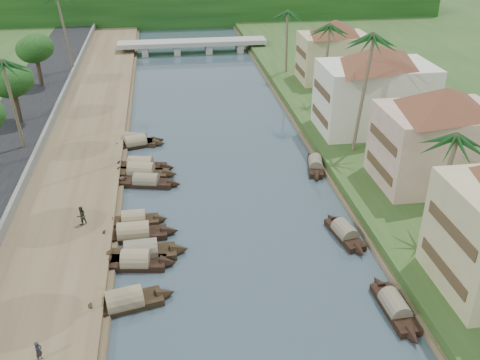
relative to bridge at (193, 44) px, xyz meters
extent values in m
plane|color=#35454F|center=(0.00, -72.00, -1.72)|extent=(220.00, 220.00, 0.00)
cube|color=brown|center=(-16.00, -52.00, -1.32)|extent=(10.00, 180.00, 0.80)
cube|color=#2A4C1E|center=(19.00, -52.00, -1.12)|extent=(16.00, 180.00, 1.20)
cube|color=slate|center=(-20.20, -52.00, -0.37)|extent=(0.40, 180.00, 1.10)
cube|color=#10360E|center=(0.00, 23.00, 2.28)|extent=(120.00, 4.00, 8.00)
cube|color=#10360E|center=(0.00, 28.00, 2.28)|extent=(120.00, 4.00, 8.00)
cube|color=#10360E|center=(0.00, 33.00, 2.28)|extent=(120.00, 4.00, 8.00)
cube|color=#9F9E94|center=(0.00, 0.00, 0.28)|extent=(28.00, 4.00, 0.80)
cube|color=#9F9E94|center=(-9.00, 0.00, -0.82)|extent=(1.20, 3.50, 1.80)
cube|color=#9F9E94|center=(-3.00, 0.00, -0.82)|extent=(1.20, 3.50, 1.80)
cube|color=#9F9E94|center=(3.00, 0.00, -0.82)|extent=(1.20, 3.50, 1.80)
cube|color=#9F9E94|center=(9.00, 0.00, -0.82)|extent=(1.20, 3.50, 1.80)
cube|color=#4F3A25|center=(12.95, -74.00, 1.48)|extent=(0.10, 6.40, 0.90)
cube|color=#4F3A25|center=(12.95, -74.00, 4.68)|extent=(0.10, 6.40, 0.90)
cube|color=beige|center=(20.00, -58.00, 3.23)|extent=(11.00, 8.00, 7.50)
pyramid|color=brown|center=(20.00, -58.00, 8.08)|extent=(14.11, 14.11, 2.20)
cube|color=#4F3A25|center=(14.45, -58.00, 1.35)|extent=(0.10, 6.40, 0.90)
cube|color=#4F3A25|center=(14.45, -58.00, 4.35)|extent=(0.10, 6.40, 0.90)
cube|color=silver|center=(19.00, -44.00, 3.48)|extent=(13.00, 8.00, 8.00)
pyramid|color=brown|center=(19.00, -44.00, 8.58)|extent=(15.59, 15.59, 2.20)
cube|color=#4F3A25|center=(12.45, -44.00, 1.48)|extent=(0.10, 6.40, 0.90)
cube|color=#4F3A25|center=(12.45, -44.00, 4.68)|extent=(0.10, 6.40, 0.90)
cube|color=#CCC388|center=(20.00, -24.00, 2.98)|extent=(10.00, 7.00, 7.00)
pyramid|color=brown|center=(20.00, -24.00, 7.58)|extent=(12.62, 12.62, 2.20)
cube|color=#4F3A25|center=(14.95, -24.00, 1.23)|extent=(0.10, 5.60, 0.90)
cube|color=#4F3A25|center=(14.95, -24.00, 4.03)|extent=(0.10, 5.60, 0.90)
cube|color=black|center=(-9.58, -71.20, -1.52)|extent=(5.75, 2.98, 0.70)
cone|color=black|center=(-6.61, -70.56, -1.44)|extent=(1.91, 1.97, 1.85)
cone|color=black|center=(-12.56, -71.85, -1.44)|extent=(1.91, 1.97, 1.85)
cylinder|color=#94865E|center=(-9.58, -71.20, -1.14)|extent=(4.50, 2.78, 1.93)
cube|color=black|center=(-8.89, -66.39, -1.52)|extent=(4.93, 2.45, 0.70)
cone|color=black|center=(-6.29, -66.75, -1.44)|extent=(1.61, 1.82, 1.79)
cone|color=black|center=(-11.50, -66.03, -1.44)|extent=(1.61, 1.82, 1.79)
cylinder|color=#94865E|center=(-8.89, -66.39, -1.14)|extent=(3.84, 2.37, 1.90)
cube|color=black|center=(-8.51, -65.25, -1.52)|extent=(5.80, 2.35, 0.70)
cone|color=black|center=(-5.35, -65.08, -1.44)|extent=(1.76, 1.92, 2.02)
cone|color=black|center=(-11.67, -65.42, -1.44)|extent=(1.76, 1.92, 2.02)
cylinder|color=#7C745D|center=(-8.51, -65.25, -1.14)|extent=(4.46, 2.36, 2.12)
cube|color=black|center=(-9.23, -62.21, -1.52)|extent=(5.77, 1.88, 0.70)
cone|color=black|center=(-6.04, -62.17, -1.44)|extent=(1.67, 1.65, 1.81)
cone|color=black|center=(-12.42, -62.25, -1.44)|extent=(1.67, 1.65, 1.81)
cylinder|color=#94865E|center=(-9.23, -62.21, -1.14)|extent=(4.41, 1.94, 1.88)
cube|color=black|center=(-9.27, -60.03, -1.52)|extent=(4.47, 1.73, 0.70)
cone|color=black|center=(-6.80, -59.99, -1.44)|extent=(1.33, 1.51, 1.63)
cone|color=black|center=(-11.73, -60.07, -1.44)|extent=(1.33, 1.51, 1.63)
cylinder|color=#94865E|center=(-9.27, -60.03, -1.14)|extent=(3.42, 1.78, 1.72)
cube|color=black|center=(-8.23, -52.70, -1.52)|extent=(5.54, 2.78, 0.70)
cone|color=black|center=(-5.36, -53.39, -1.44)|extent=(1.80, 1.74, 1.60)
cone|color=black|center=(-11.10, -52.01, -1.44)|extent=(1.80, 1.74, 1.60)
cylinder|color=#7C745D|center=(-8.23, -52.70, -1.14)|extent=(4.33, 2.55, 1.65)
cube|color=black|center=(-8.78, -50.37, -1.52)|extent=(5.92, 3.04, 0.70)
cone|color=black|center=(-5.72, -51.06, -1.44)|extent=(1.96, 1.98, 1.85)
cone|color=black|center=(-11.85, -49.69, -1.44)|extent=(1.96, 1.98, 1.85)
cylinder|color=#94865E|center=(-8.78, -50.37, -1.14)|extent=(4.64, 2.82, 1.93)
cube|color=black|center=(-8.90, -48.90, -1.52)|extent=(5.73, 2.95, 0.70)
cone|color=black|center=(-5.93, -49.51, -1.44)|extent=(1.90, 1.97, 1.86)
cone|color=black|center=(-11.87, -48.28, -1.44)|extent=(1.90, 1.97, 1.86)
cylinder|color=#94865E|center=(-8.90, -48.90, -1.14)|extent=(4.48, 2.76, 1.95)
cube|color=black|center=(-9.79, -41.68, -1.52)|extent=(5.95, 3.43, 0.70)
cone|color=black|center=(-6.78, -42.75, -1.44)|extent=(2.01, 1.90, 1.62)
cone|color=black|center=(-12.80, -40.61, -1.44)|extent=(2.01, 1.90, 1.62)
cylinder|color=#7C745D|center=(-9.79, -41.68, -1.14)|extent=(4.69, 3.04, 1.66)
cube|color=black|center=(-9.60, -42.64, -1.52)|extent=(5.45, 3.02, 0.70)
cone|color=black|center=(-6.83, -41.86, -1.44)|extent=(1.85, 1.87, 1.68)
cone|color=black|center=(-12.38, -43.42, -1.44)|extent=(1.85, 1.87, 1.68)
cylinder|color=#94865E|center=(-9.60, -42.64, -1.14)|extent=(4.29, 2.76, 1.75)
cube|color=black|center=(9.54, -74.50, -1.52)|extent=(1.73, 5.38, 0.70)
cone|color=black|center=(9.41, -71.55, -1.44)|extent=(1.42, 1.56, 1.53)
cone|color=black|center=(9.66, -77.46, -1.44)|extent=(1.42, 1.56, 1.53)
cylinder|color=#7C745D|center=(9.54, -74.50, -1.14)|extent=(1.74, 4.13, 1.57)
cube|color=black|center=(9.03, -64.78, -1.52)|extent=(2.38, 5.14, 0.70)
cone|color=black|center=(8.56, -62.07, -1.44)|extent=(1.63, 1.64, 1.57)
cone|color=black|center=(9.49, -67.48, -1.44)|extent=(1.63, 1.64, 1.57)
cylinder|color=#7C745D|center=(9.03, -64.78, -1.14)|extent=(2.25, 4.00, 1.63)
cube|color=black|center=(10.10, -51.28, -1.52)|extent=(2.59, 5.43, 0.70)
cone|color=black|center=(10.73, -48.44, -1.44)|extent=(1.63, 1.74, 1.52)
cone|color=black|center=(9.48, -54.12, -1.44)|extent=(1.63, 1.74, 1.52)
cylinder|color=#7C745D|center=(10.10, -51.28, -1.14)|extent=(2.38, 4.24, 1.56)
cube|color=black|center=(-9.16, -70.56, -1.62)|extent=(3.40, 0.93, 0.35)
cone|color=black|center=(-7.27, -70.66, -1.62)|extent=(0.88, 0.79, 0.75)
cone|color=black|center=(-11.05, -70.46, -1.62)|extent=(0.88, 0.79, 0.75)
cube|color=black|center=(-10.08, -49.91, -1.62)|extent=(4.46, 1.87, 0.35)
cone|color=black|center=(-7.69, -49.34, -1.62)|extent=(1.27, 1.11, 0.88)
cone|color=black|center=(-12.48, -50.49, -1.62)|extent=(1.27, 1.11, 0.88)
cylinder|color=brown|center=(16.00, -66.54, 3.87)|extent=(1.31, 0.36, 8.78)
sphere|color=#174619|center=(16.00, -66.54, 8.09)|extent=(3.20, 3.20, 3.20)
cylinder|color=brown|center=(15.00, -49.71, 5.95)|extent=(1.35, 0.36, 12.93)
sphere|color=#174619|center=(15.00, -49.71, 12.16)|extent=(3.20, 3.20, 3.20)
cylinder|color=brown|center=(16.00, -33.27, 4.71)|extent=(0.68, 0.36, 10.47)
sphere|color=#174619|center=(16.00, -33.27, 9.73)|extent=(3.20, 3.20, 3.20)
cylinder|color=brown|center=(-22.00, -43.99, 4.61)|extent=(0.88, 0.36, 9.87)
sphere|color=#174619|center=(-22.00, -43.99, 9.35)|extent=(3.20, 3.20, 3.20)
cylinder|color=brown|center=(14.00, -18.63, 4.29)|extent=(0.53, 0.36, 9.64)
sphere|color=#174619|center=(14.00, -18.63, 8.92)|extent=(3.20, 3.20, 3.20)
cylinder|color=brown|center=(-20.50, -13.28, 5.72)|extent=(1.40, 0.36, 12.06)
cylinder|color=#433526|center=(-24.00, -35.93, 1.45)|extent=(0.60, 0.60, 3.62)
ellipsoid|color=#10360E|center=(-24.00, -35.93, 4.90)|extent=(4.65, 4.65, 3.82)
cylinder|color=#433526|center=(-24.00, -21.15, 1.56)|extent=(0.60, 0.60, 3.84)
ellipsoid|color=#10360E|center=(-24.00, -21.15, 5.23)|extent=(4.76, 4.76, 3.91)
cylinder|color=#433526|center=(24.00, -43.14, 1.10)|extent=(0.60, 0.60, 3.32)
ellipsoid|color=#10360E|center=(24.00, -43.14, 4.27)|extent=(4.02, 4.02, 3.30)
imported|color=#25252C|center=(-14.47, -76.35, -0.20)|extent=(0.54, 0.63, 1.45)
imported|color=#312F22|center=(-13.69, -60.62, -0.04)|extent=(1.08, 1.07, 1.76)
camera|label=1|loc=(-5.60, -102.08, 24.58)|focal=40.00mm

